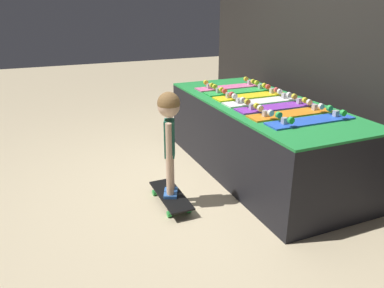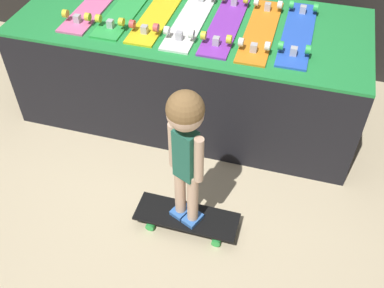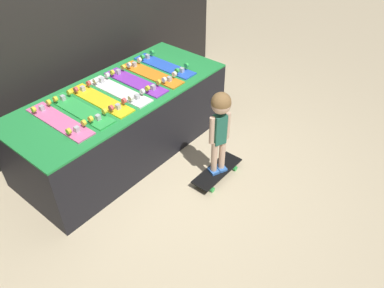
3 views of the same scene
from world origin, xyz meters
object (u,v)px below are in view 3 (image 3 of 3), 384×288
(skateboard_on_floor, at_px, (217,171))
(child, at_px, (220,119))
(skateboard_yellow_on_rack, at_px, (100,99))
(skateboard_white_on_rack, at_px, (119,90))
(skateboard_blue_on_rack, at_px, (164,65))
(skateboard_green_on_rack, at_px, (80,109))
(skateboard_purple_on_rack, at_px, (135,81))
(skateboard_orange_on_rack, at_px, (151,73))
(skateboard_pink_on_rack, at_px, (59,120))

(skateboard_on_floor, relative_size, child, 0.67)
(skateboard_yellow_on_rack, bearing_deg, skateboard_white_on_rack, -3.03)
(skateboard_blue_on_rack, height_order, child, child)
(skateboard_green_on_rack, distance_m, skateboard_yellow_on_rack, 0.23)
(skateboard_purple_on_rack, distance_m, skateboard_orange_on_rack, 0.23)
(skateboard_green_on_rack, xyz_separation_m, skateboard_yellow_on_rack, (0.23, -0.01, 0.00))
(skateboard_orange_on_rack, xyz_separation_m, skateboard_blue_on_rack, (0.23, 0.03, 0.00))
(skateboard_purple_on_rack, bearing_deg, skateboard_blue_on_rack, 2.07)
(skateboard_green_on_rack, xyz_separation_m, skateboard_on_floor, (0.75, -1.08, -0.69))
(child, bearing_deg, skateboard_green_on_rack, 147.85)
(skateboard_green_on_rack, bearing_deg, skateboard_purple_on_rack, -1.11)
(skateboard_yellow_on_rack, distance_m, skateboard_blue_on_rack, 0.93)
(skateboard_pink_on_rack, bearing_deg, skateboard_green_on_rack, -0.07)
(skateboard_blue_on_rack, height_order, skateboard_on_floor, skateboard_blue_on_rack)
(skateboard_purple_on_rack, height_order, skateboard_orange_on_rack, same)
(skateboard_orange_on_rack, bearing_deg, skateboard_purple_on_rack, 177.41)
(skateboard_white_on_rack, relative_size, skateboard_blue_on_rack, 1.00)
(skateboard_green_on_rack, distance_m, child, 1.32)
(skateboard_blue_on_rack, bearing_deg, skateboard_green_on_rack, -179.84)
(skateboard_green_on_rack, relative_size, skateboard_white_on_rack, 1.00)
(skateboard_pink_on_rack, relative_size, child, 0.87)
(skateboard_on_floor, bearing_deg, child, -116.57)
(skateboard_pink_on_rack, bearing_deg, skateboard_purple_on_rack, -0.85)
(skateboard_pink_on_rack, bearing_deg, child, -47.92)
(skateboard_orange_on_rack, relative_size, skateboard_on_floor, 1.30)
(skateboard_yellow_on_rack, distance_m, skateboard_on_floor, 1.38)
(skateboard_white_on_rack, xyz_separation_m, skateboard_on_floor, (0.28, -1.07, -0.69))
(skateboard_orange_on_rack, bearing_deg, skateboard_pink_on_rack, 178.80)
(skateboard_white_on_rack, bearing_deg, skateboard_blue_on_rack, 1.70)
(skateboard_white_on_rack, height_order, skateboard_on_floor, skateboard_white_on_rack)
(skateboard_orange_on_rack, relative_size, child, 0.87)
(skateboard_yellow_on_rack, xyz_separation_m, skateboard_on_floor, (0.51, -1.08, -0.69))
(skateboard_on_floor, bearing_deg, skateboard_green_on_rack, 124.52)
(skateboard_yellow_on_rack, height_order, skateboard_purple_on_rack, same)
(skateboard_white_on_rack, distance_m, skateboard_orange_on_rack, 0.47)
(skateboard_orange_on_rack, height_order, child, child)
(skateboard_green_on_rack, distance_m, skateboard_on_floor, 1.49)
(skateboard_pink_on_rack, bearing_deg, skateboard_white_on_rack, -1.46)
(skateboard_blue_on_rack, xyz_separation_m, skateboard_on_floor, (-0.42, -1.09, -0.69))
(skateboard_yellow_on_rack, xyz_separation_m, skateboard_white_on_rack, (0.23, -0.01, 0.00))
(skateboard_yellow_on_rack, xyz_separation_m, skateboard_orange_on_rack, (0.70, -0.02, 0.00))
(skateboard_pink_on_rack, xyz_separation_m, skateboard_on_floor, (0.98, -1.09, -0.69))
(skateboard_pink_on_rack, relative_size, skateboard_on_floor, 1.30)
(skateboard_pink_on_rack, bearing_deg, skateboard_blue_on_rack, 0.12)
(skateboard_blue_on_rack, bearing_deg, child, -111.20)
(skateboard_yellow_on_rack, bearing_deg, skateboard_on_floor, -64.61)
(skateboard_on_floor, bearing_deg, skateboard_orange_on_rack, 79.93)
(child, bearing_deg, skateboard_yellow_on_rack, 138.73)
(skateboard_green_on_rack, relative_size, child, 0.87)
(skateboard_yellow_on_rack, height_order, skateboard_white_on_rack, same)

